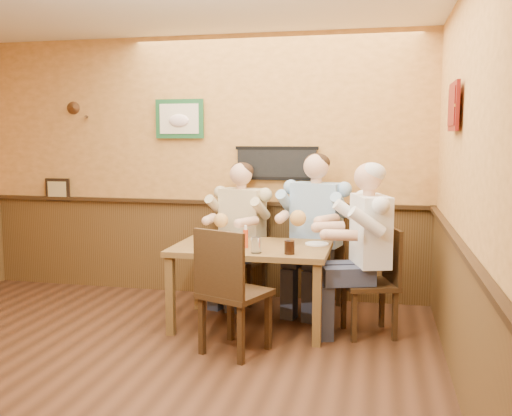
{
  "coord_description": "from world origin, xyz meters",
  "views": [
    {
      "loc": [
        1.95,
        -3.45,
        1.73
      ],
      "look_at": [
        0.87,
        1.45,
        1.1
      ],
      "focal_mm": 40.0,
      "sensor_mm": 36.0,
      "label": 1
    }
  ],
  "objects_px": {
    "dining_table": "(252,255)",
    "salt_shaker": "(231,240)",
    "water_glass_mid": "(256,245)",
    "diner_white_elder": "(370,259)",
    "cola_tumbler": "(289,247)",
    "chair_back_right": "(316,261)",
    "chair_right_end": "(369,282)",
    "water_glass_left": "(205,242)",
    "hot_sauce_bottle": "(246,238)",
    "chair_near_side": "(235,290)",
    "diner_tan_shirt": "(243,240)",
    "chair_back_left": "(243,258)",
    "pepper_shaker": "(227,241)",
    "diner_blue_polo": "(316,240)"
  },
  "relations": [
    {
      "from": "cola_tumbler",
      "to": "dining_table",
      "type": "bearing_deg",
      "value": 142.6
    },
    {
      "from": "pepper_shaker",
      "to": "diner_blue_polo",
      "type": "bearing_deg",
      "value": 45.79
    },
    {
      "from": "water_glass_left",
      "to": "hot_sauce_bottle",
      "type": "bearing_deg",
      "value": 13.74
    },
    {
      "from": "chair_back_left",
      "to": "cola_tumbler",
      "type": "xyz_separation_m",
      "value": [
        0.67,
        -1.06,
        0.35
      ]
    },
    {
      "from": "cola_tumbler",
      "to": "hot_sauce_bottle",
      "type": "relative_size",
      "value": 0.63
    },
    {
      "from": "water_glass_mid",
      "to": "dining_table",
      "type": "bearing_deg",
      "value": 109.33
    },
    {
      "from": "diner_tan_shirt",
      "to": "chair_near_side",
      "type": "bearing_deg",
      "value": -64.29
    },
    {
      "from": "chair_right_end",
      "to": "diner_tan_shirt",
      "type": "bearing_deg",
      "value": -137.83
    },
    {
      "from": "water_glass_left",
      "to": "pepper_shaker",
      "type": "xyz_separation_m",
      "value": [
        0.17,
        0.12,
        -0.01
      ]
    },
    {
      "from": "chair_right_end",
      "to": "diner_white_elder",
      "type": "bearing_deg",
      "value": 0.0
    },
    {
      "from": "chair_back_right",
      "to": "diner_tan_shirt",
      "type": "bearing_deg",
      "value": -172.64
    },
    {
      "from": "water_glass_mid",
      "to": "pepper_shaker",
      "type": "distance_m",
      "value": 0.4
    },
    {
      "from": "chair_back_right",
      "to": "water_glass_mid",
      "type": "bearing_deg",
      "value": -97.71
    },
    {
      "from": "chair_back_left",
      "to": "pepper_shaker",
      "type": "distance_m",
      "value": 0.91
    },
    {
      "from": "chair_near_side",
      "to": "diner_tan_shirt",
      "type": "distance_m",
      "value": 1.45
    },
    {
      "from": "chair_right_end",
      "to": "water_glass_mid",
      "type": "bearing_deg",
      "value": -89.55
    },
    {
      "from": "chair_back_right",
      "to": "water_glass_mid",
      "type": "xyz_separation_m",
      "value": [
        -0.4,
        -0.98,
        0.32
      ]
    },
    {
      "from": "dining_table",
      "to": "salt_shaker",
      "type": "height_order",
      "value": "salt_shaker"
    },
    {
      "from": "chair_back_left",
      "to": "salt_shaker",
      "type": "xyz_separation_m",
      "value": [
        0.08,
        -0.76,
        0.33
      ]
    },
    {
      "from": "dining_table",
      "to": "diner_blue_polo",
      "type": "xyz_separation_m",
      "value": [
        0.51,
        0.66,
        0.04
      ]
    },
    {
      "from": "diner_tan_shirt",
      "to": "diner_blue_polo",
      "type": "height_order",
      "value": "diner_blue_polo"
    },
    {
      "from": "diner_white_elder",
      "to": "cola_tumbler",
      "type": "relative_size",
      "value": 11.84
    },
    {
      "from": "chair_back_left",
      "to": "diner_tan_shirt",
      "type": "distance_m",
      "value": 0.2
    },
    {
      "from": "chair_back_right",
      "to": "chair_right_end",
      "type": "height_order",
      "value": "chair_back_right"
    },
    {
      "from": "dining_table",
      "to": "water_glass_left",
      "type": "bearing_deg",
      "value": -152.13
    },
    {
      "from": "water_glass_left",
      "to": "diner_blue_polo",
      "type": "bearing_deg",
      "value": 44.13
    },
    {
      "from": "diner_tan_shirt",
      "to": "cola_tumbler",
      "type": "height_order",
      "value": "diner_tan_shirt"
    },
    {
      "from": "chair_right_end",
      "to": "chair_near_side",
      "type": "distance_m",
      "value": 1.22
    },
    {
      "from": "chair_right_end",
      "to": "diner_blue_polo",
      "type": "xyz_separation_m",
      "value": [
        -0.54,
        0.67,
        0.23
      ]
    },
    {
      "from": "chair_near_side",
      "to": "diner_blue_polo",
      "type": "height_order",
      "value": "diner_blue_polo"
    },
    {
      "from": "diner_white_elder",
      "to": "diner_blue_polo",
      "type": "bearing_deg",
      "value": -158.76
    },
    {
      "from": "water_glass_mid",
      "to": "salt_shaker",
      "type": "bearing_deg",
      "value": 134.11
    },
    {
      "from": "chair_right_end",
      "to": "chair_back_right",
      "type": "bearing_deg",
      "value": -158.76
    },
    {
      "from": "chair_right_end",
      "to": "hot_sauce_bottle",
      "type": "xyz_separation_m",
      "value": [
        -1.08,
        -0.11,
        0.37
      ]
    },
    {
      "from": "chair_back_left",
      "to": "chair_right_end",
      "type": "height_order",
      "value": "chair_right_end"
    },
    {
      "from": "chair_back_left",
      "to": "cola_tumbler",
      "type": "distance_m",
      "value": 1.3
    },
    {
      "from": "chair_right_end",
      "to": "water_glass_mid",
      "type": "relative_size",
      "value": 7.09
    },
    {
      "from": "diner_tan_shirt",
      "to": "water_glass_mid",
      "type": "xyz_separation_m",
      "value": [
        0.38,
        -1.08,
        0.16
      ]
    },
    {
      "from": "chair_back_left",
      "to": "diner_tan_shirt",
      "type": "bearing_deg",
      "value": 0.0
    },
    {
      "from": "hot_sauce_bottle",
      "to": "diner_tan_shirt",
      "type": "bearing_deg",
      "value": 105.49
    },
    {
      "from": "dining_table",
      "to": "cola_tumbler",
      "type": "relative_size",
      "value": 12.23
    },
    {
      "from": "chair_near_side",
      "to": "pepper_shaker",
      "type": "xyz_separation_m",
      "value": [
        -0.22,
        0.57,
        0.29
      ]
    },
    {
      "from": "chair_near_side",
      "to": "diner_tan_shirt",
      "type": "xyz_separation_m",
      "value": [
        -0.29,
        1.41,
        0.15
      ]
    },
    {
      "from": "diner_blue_polo",
      "to": "pepper_shaker",
      "type": "height_order",
      "value": "diner_blue_polo"
    },
    {
      "from": "diner_tan_shirt",
      "to": "diner_white_elder",
      "type": "height_order",
      "value": "diner_white_elder"
    },
    {
      "from": "salt_shaker",
      "to": "pepper_shaker",
      "type": "bearing_deg",
      "value": -101.03
    },
    {
      "from": "water_glass_left",
      "to": "pepper_shaker",
      "type": "bearing_deg",
      "value": 35.74
    },
    {
      "from": "chair_right_end",
      "to": "diner_white_elder",
      "type": "relative_size",
      "value": 0.7
    },
    {
      "from": "diner_tan_shirt",
      "to": "water_glass_left",
      "type": "distance_m",
      "value": 0.98
    },
    {
      "from": "chair_right_end",
      "to": "water_glass_left",
      "type": "relative_size",
      "value": 8.22
    }
  ]
}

